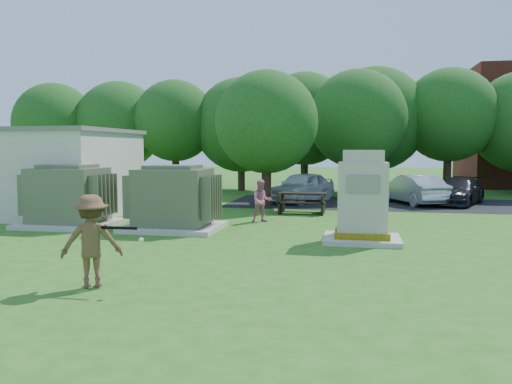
% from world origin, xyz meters
% --- Properties ---
extents(ground, '(120.00, 120.00, 0.00)m').
position_xyz_m(ground, '(0.00, 0.00, 0.00)').
color(ground, '#2D6619').
rests_on(ground, ground).
extents(service_building, '(10.00, 5.00, 3.20)m').
position_xyz_m(service_building, '(-11.00, 7.00, 1.60)').
color(service_building, beige).
rests_on(service_building, ground).
extents(parking_strip, '(20.00, 6.00, 0.01)m').
position_xyz_m(parking_strip, '(7.00, 13.50, 0.01)').
color(parking_strip, '#232326').
rests_on(parking_strip, ground).
extents(transformer_left, '(3.00, 2.40, 2.07)m').
position_xyz_m(transformer_left, '(-6.50, 4.50, 0.97)').
color(transformer_left, beige).
rests_on(transformer_left, ground).
extents(transformer_right, '(3.00, 2.40, 2.07)m').
position_xyz_m(transformer_right, '(-2.80, 4.50, 0.97)').
color(transformer_right, beige).
rests_on(transformer_right, ground).
extents(generator_cabinet, '(2.10, 1.72, 2.56)m').
position_xyz_m(generator_cabinet, '(3.12, 3.48, 1.12)').
color(generator_cabinet, beige).
rests_on(generator_cabinet, ground).
extents(picnic_table, '(1.94, 1.46, 0.83)m').
position_xyz_m(picnic_table, '(0.84, 9.36, 0.52)').
color(picnic_table, black).
rests_on(picnic_table, ground).
extents(batter, '(1.29, 1.04, 1.75)m').
position_xyz_m(batter, '(-1.94, -2.13, 0.87)').
color(batter, brown).
rests_on(batter, ground).
extents(person_at_picnic, '(0.89, 0.80, 1.50)m').
position_xyz_m(person_at_picnic, '(-0.32, 6.65, 0.75)').
color(person_at_picnic, '#CF6D8E').
rests_on(person_at_picnic, ground).
extents(car_white, '(3.35, 4.61, 1.46)m').
position_xyz_m(car_white, '(0.38, 13.69, 0.73)').
color(car_white, silver).
rests_on(car_white, ground).
extents(car_silver_a, '(3.00, 4.39, 1.37)m').
position_xyz_m(car_silver_a, '(5.59, 13.68, 0.69)').
color(car_silver_a, silver).
rests_on(car_silver_a, ground).
extents(car_dark, '(3.32, 4.62, 1.24)m').
position_xyz_m(car_dark, '(7.64, 13.89, 0.62)').
color(car_dark, black).
rests_on(car_dark, ground).
extents(batting_equipment, '(1.03, 0.23, 0.27)m').
position_xyz_m(batting_equipment, '(-1.40, -2.19, 1.11)').
color(batting_equipment, black).
rests_on(batting_equipment, ground).
extents(tree_row, '(41.30, 13.30, 7.30)m').
position_xyz_m(tree_row, '(1.75, 18.50, 4.15)').
color(tree_row, '#47301E').
rests_on(tree_row, ground).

